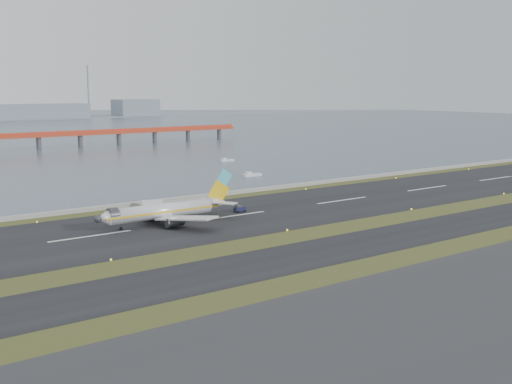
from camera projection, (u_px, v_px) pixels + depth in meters
ground at (308, 237)px, 147.10m from camera, size 1000.00×1000.00×0.00m
taxiway_strip at (345, 247)px, 137.58m from camera, size 1000.00×18.00×0.10m
runway_strip at (234, 216)px, 170.88m from camera, size 1000.00×45.00×0.10m
seawall at (178, 199)px, 194.59m from camera, size 1000.00×2.50×1.00m
red_pier at (38, 136)px, 355.89m from camera, size 260.00×5.00×10.20m
airliner at (167, 210)px, 160.52m from camera, size 38.52×32.89×12.80m
pushback_tug at (239, 209)px, 175.96m from camera, size 3.20×2.00×1.99m
workboat_near at (251, 175)px, 248.06m from camera, size 7.91×2.51×1.92m
workboat_far at (226, 160)px, 298.37m from camera, size 7.20×2.41×1.74m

